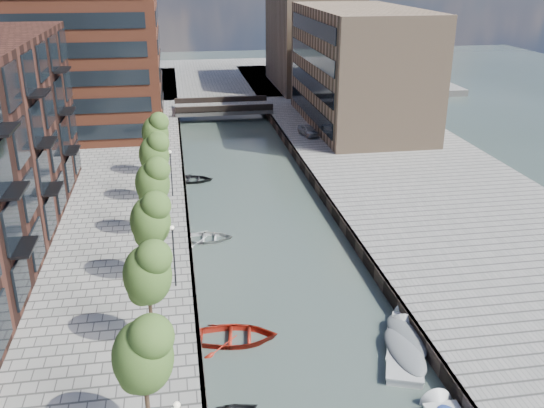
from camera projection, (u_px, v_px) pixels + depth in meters
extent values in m
plane|color=#38473F|center=(255.00, 202.00, 54.16)|extent=(300.00, 300.00, 0.00)
cube|color=gray|center=(425.00, 186.00, 56.39)|extent=(20.00, 140.00, 1.00)
cube|color=#332823|center=(186.00, 200.00, 53.05)|extent=(0.25, 140.00, 1.00)
cube|color=#332823|center=(321.00, 192.00, 54.89)|extent=(0.25, 140.00, 1.00)
cube|color=gray|center=(209.00, 78.00, 108.96)|extent=(80.00, 40.00, 1.00)
cube|color=brown|center=(75.00, 0.00, 68.57)|extent=(18.00, 18.00, 30.00)
cube|color=#8F7257|center=(359.00, 68.00, 73.77)|extent=(12.00, 25.00, 14.00)
cube|color=#8F7257|center=(312.00, 36.00, 97.23)|extent=(12.00, 20.00, 16.00)
cube|color=gray|center=(223.00, 108.00, 83.00)|extent=(13.00, 6.00, 0.60)
cube|color=#332823|center=(225.00, 109.00, 80.21)|extent=(13.00, 0.40, 0.80)
cube|color=#332823|center=(221.00, 100.00, 85.34)|extent=(13.00, 0.40, 0.80)
cylinder|color=#382619|center=(148.00, 407.00, 25.33)|extent=(0.20, 0.20, 3.20)
ellipsoid|color=#355821|center=(143.00, 352.00, 24.32)|extent=(2.50, 2.50, 3.25)
cylinder|color=#382619|center=(151.00, 317.00, 31.75)|extent=(0.20, 0.20, 3.20)
ellipsoid|color=#355821|center=(147.00, 271.00, 30.74)|extent=(2.50, 2.50, 3.25)
cylinder|color=#382619|center=(153.00, 257.00, 38.16)|extent=(0.20, 0.20, 3.20)
ellipsoid|color=#355821|center=(150.00, 218.00, 37.15)|extent=(2.50, 2.50, 3.25)
cylinder|color=#382619|center=(155.00, 215.00, 44.58)|extent=(0.20, 0.20, 3.20)
ellipsoid|color=#355821|center=(152.00, 180.00, 43.57)|extent=(2.50, 2.50, 3.25)
cylinder|color=#382619|center=(156.00, 183.00, 50.99)|extent=(0.20, 0.20, 3.20)
ellipsoid|color=#355821|center=(154.00, 152.00, 49.98)|extent=(2.50, 2.50, 3.25)
cylinder|color=#382619|center=(157.00, 159.00, 57.41)|extent=(0.20, 0.20, 3.20)
ellipsoid|color=#355821|center=(155.00, 131.00, 56.40)|extent=(2.50, 2.50, 3.25)
sphere|color=#FFF2CC|center=(177.00, 405.00, 21.89)|extent=(0.24, 0.24, 0.24)
cylinder|color=black|center=(174.00, 257.00, 37.30)|extent=(0.10, 0.10, 4.00)
sphere|color=#FFF2CC|center=(172.00, 228.00, 36.55)|extent=(0.24, 0.24, 0.24)
cylinder|color=black|center=(171.00, 174.00, 51.96)|extent=(0.10, 0.10, 4.00)
sphere|color=#FFF2CC|center=(170.00, 152.00, 51.22)|extent=(0.24, 0.24, 0.24)
imported|color=#A41F11|center=(236.00, 340.00, 34.25)|extent=(5.21, 4.01, 1.00)
imported|color=silver|center=(207.00, 240.00, 46.62)|extent=(4.35, 3.29, 0.85)
imported|color=black|center=(191.00, 181.00, 59.17)|extent=(4.66, 3.63, 0.88)
cube|color=#B9B9B6|center=(404.00, 358.00, 32.65)|extent=(3.41, 5.24, 0.69)
cube|color=#B9B9B6|center=(405.00, 352.00, 32.51)|extent=(3.53, 5.37, 0.11)
cone|color=#B9B9B6|center=(404.00, 332.00, 34.87)|extent=(2.04, 1.53, 1.82)
ellipsoid|color=slate|center=(405.00, 351.00, 32.49)|extent=(3.16, 4.80, 0.60)
cone|color=silver|center=(439.00, 408.00, 28.93)|extent=(1.62, 0.86, 1.62)
cube|color=white|center=(406.00, 342.00, 33.99)|extent=(3.59, 5.11, 0.68)
cube|color=white|center=(406.00, 337.00, 33.86)|extent=(3.71, 5.24, 0.10)
cone|color=white|center=(408.00, 319.00, 36.13)|extent=(2.00, 1.59, 1.77)
ellipsoid|color=#575B5E|center=(406.00, 336.00, 33.84)|extent=(3.32, 4.68, 0.58)
imported|color=#AEAFB3|center=(308.00, 130.00, 70.92)|extent=(2.18, 3.81, 1.22)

